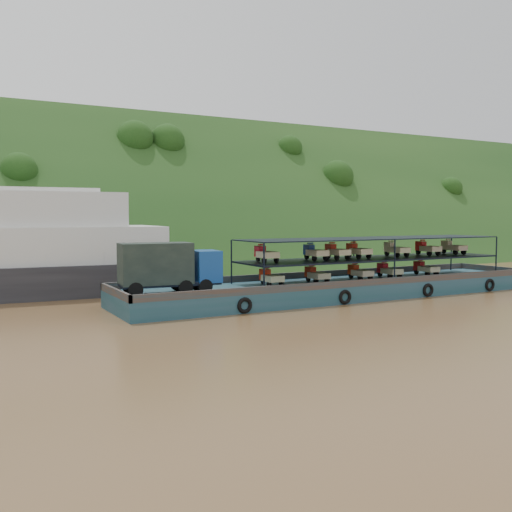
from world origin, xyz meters
name	(u,v)px	position (x,y,z in m)	size (l,w,h in m)	color
ground	(299,300)	(0.00, 0.00, 0.00)	(160.00, 160.00, 0.00)	brown
hillside	(149,264)	(0.00, 36.00, 0.00)	(140.00, 28.00, 28.00)	#133312
cargo_barge	(326,283)	(2.55, 0.12, 1.13)	(35.00, 7.18, 4.54)	#143F46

